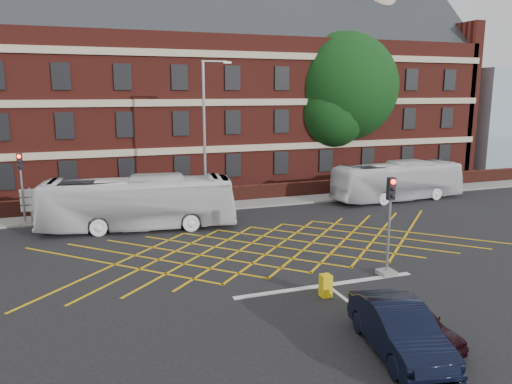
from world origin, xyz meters
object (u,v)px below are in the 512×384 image
object	(u,v)px
bus_right	(398,181)
direction_signs	(30,201)
car_navy	(399,329)
street_lamp	(206,163)
traffic_light_near	(388,236)
deciduous_tree	(343,95)
bus_left	(138,203)
traffic_light_far	(23,196)
utility_cabinet	(326,286)
car_maroon	(412,322)

from	to	relation	value
bus_right	direction_signs	size ratio (longest dim) A/B	4.59
car_navy	street_lamp	world-z (taller)	street_lamp
traffic_light_near	deciduous_tree	bearing A→B (deg)	65.94
bus_right	direction_signs	xyz separation A→B (m)	(-24.65, 1.66, -0.03)
deciduous_tree	street_lamp	world-z (taller)	deciduous_tree
bus_left	street_lamp	world-z (taller)	street_lamp
traffic_light_far	utility_cabinet	world-z (taller)	traffic_light_far
traffic_light_far	street_lamp	world-z (taller)	street_lamp
car_maroon	traffic_light_near	world-z (taller)	traffic_light_near
deciduous_tree	traffic_light_near	distance (m)	23.53
traffic_light_near	car_maroon	bearing A→B (deg)	-116.47
traffic_light_near	direction_signs	world-z (taller)	traffic_light_near
deciduous_tree	utility_cabinet	world-z (taller)	deciduous_tree
car_maroon	car_navy	bearing A→B (deg)	-155.12
bus_right	direction_signs	distance (m)	24.70
traffic_light_far	utility_cabinet	bearing A→B (deg)	-52.38
traffic_light_far	direction_signs	bearing A→B (deg)	25.88
bus_right	street_lamp	bearing A→B (deg)	87.58
car_maroon	traffic_light_far	size ratio (longest dim) A/B	0.85
car_navy	deciduous_tree	size ratio (longest dim) A/B	0.37
car_navy	traffic_light_far	world-z (taller)	traffic_light_far
traffic_light_near	utility_cabinet	size ratio (longest dim) A/B	4.87
car_navy	street_lamp	xyz separation A→B (m)	(-1.28, 18.56, 2.61)
car_maroon	utility_cabinet	bearing A→B (deg)	97.50
car_maroon	deciduous_tree	size ratio (longest dim) A/B	0.28
street_lamp	traffic_light_near	bearing A→B (deg)	-69.68
utility_cabinet	traffic_light_near	bearing A→B (deg)	18.26
car_navy	car_maroon	distance (m)	1.03
car_navy	bus_right	bearing A→B (deg)	65.12
bus_right	traffic_light_far	distance (m)	25.05
bus_left	traffic_light_far	size ratio (longest dim) A/B	2.58
bus_left	traffic_light_far	world-z (taller)	traffic_light_far
bus_left	utility_cabinet	xyz separation A→B (m)	(5.61, -12.33, -1.10)
car_maroon	traffic_light_near	xyz separation A→B (m)	(2.60, 5.22, 1.15)
traffic_light_near	street_lamp	world-z (taller)	street_lamp
traffic_light_far	street_lamp	bearing A→B (deg)	-7.71
street_lamp	direction_signs	world-z (taller)	street_lamp
car_navy	utility_cabinet	size ratio (longest dim) A/B	5.33
bus_right	car_navy	bearing A→B (deg)	142.67
car_navy	street_lamp	distance (m)	18.78
bus_right	car_navy	world-z (taller)	bus_right
car_navy	direction_signs	size ratio (longest dim) A/B	2.13
deciduous_tree	direction_signs	bearing A→B (deg)	-165.34
street_lamp	direction_signs	bearing A→B (deg)	171.11
traffic_light_far	street_lamp	xyz separation A→B (m)	(10.72, -1.45, 1.61)
car_maroon	direction_signs	xyz separation A→B (m)	(-12.52, 19.66, 0.76)
traffic_light_far	utility_cabinet	size ratio (longest dim) A/B	4.87
bus_right	car_navy	distance (m)	22.64
direction_signs	car_navy	bearing A→B (deg)	-60.01
car_maroon	deciduous_tree	bearing A→B (deg)	59.51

